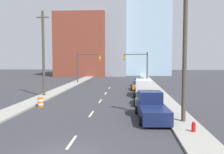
{
  "coord_description": "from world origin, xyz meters",
  "views": [
    {
      "loc": [
        3.33,
        -11.95,
        4.81
      ],
      "look_at": [
        0.79,
        24.04,
        2.2
      ],
      "focal_mm": 40.0,
      "sensor_mm": 36.0,
      "label": 1
    }
  ],
  "objects_px": {
    "traffic_barrel": "(41,102)",
    "sedan_white": "(139,82)",
    "traffic_signal_left": "(84,63)",
    "box_truck_black": "(143,88)",
    "sedan_green": "(145,98)",
    "sedan_orange": "(139,85)",
    "utility_pole_right_near": "(185,55)",
    "pickup_truck_navy": "(152,108)",
    "traffic_signal_right": "(140,63)",
    "utility_pole_left_mid": "(43,53)",
    "fire_hydrant": "(194,128)"
  },
  "relations": [
    {
      "from": "traffic_signal_left",
      "to": "utility_pole_left_mid",
      "type": "bearing_deg",
      "value": -96.5
    },
    {
      "from": "traffic_signal_right",
      "to": "box_truck_black",
      "type": "xyz_separation_m",
      "value": [
        -0.22,
        -16.09,
        -3.01
      ]
    },
    {
      "from": "utility_pole_right_near",
      "to": "fire_hydrant",
      "type": "relative_size",
      "value": 11.94
    },
    {
      "from": "traffic_signal_right",
      "to": "box_truck_black",
      "type": "distance_m",
      "value": 16.37
    },
    {
      "from": "utility_pole_right_near",
      "to": "pickup_truck_navy",
      "type": "bearing_deg",
      "value": 149.28
    },
    {
      "from": "sedan_green",
      "to": "sedan_orange",
      "type": "height_order",
      "value": "sedan_orange"
    },
    {
      "from": "traffic_signal_left",
      "to": "sedan_white",
      "type": "relative_size",
      "value": 1.37
    },
    {
      "from": "fire_hydrant",
      "to": "sedan_white",
      "type": "relative_size",
      "value": 0.19
    },
    {
      "from": "utility_pole_left_mid",
      "to": "pickup_truck_navy",
      "type": "relative_size",
      "value": 1.73
    },
    {
      "from": "pickup_truck_navy",
      "to": "sedan_orange",
      "type": "relative_size",
      "value": 1.41
    },
    {
      "from": "traffic_signal_left",
      "to": "traffic_barrel",
      "type": "distance_m",
      "value": 24.66
    },
    {
      "from": "utility_pole_left_mid",
      "to": "sedan_orange",
      "type": "height_order",
      "value": "utility_pole_left_mid"
    },
    {
      "from": "traffic_signal_left",
      "to": "traffic_signal_right",
      "type": "height_order",
      "value": "same"
    },
    {
      "from": "pickup_truck_navy",
      "to": "utility_pole_right_near",
      "type": "bearing_deg",
      "value": -33.75
    },
    {
      "from": "sedan_green",
      "to": "sedan_orange",
      "type": "relative_size",
      "value": 0.99
    },
    {
      "from": "traffic_signal_left",
      "to": "box_truck_black",
      "type": "bearing_deg",
      "value": -56.3
    },
    {
      "from": "sedan_green",
      "to": "sedan_white",
      "type": "bearing_deg",
      "value": 92.84
    },
    {
      "from": "traffic_signal_left",
      "to": "box_truck_black",
      "type": "xyz_separation_m",
      "value": [
        10.73,
        -16.09,
        -3.01
      ]
    },
    {
      "from": "utility_pole_left_mid",
      "to": "box_truck_black",
      "type": "relative_size",
      "value": 1.71
    },
    {
      "from": "traffic_signal_left",
      "to": "pickup_truck_navy",
      "type": "xyz_separation_m",
      "value": [
        10.7,
        -28.72,
        -3.14
      ]
    },
    {
      "from": "utility_pole_right_near",
      "to": "traffic_barrel",
      "type": "relative_size",
      "value": 10.52
    },
    {
      "from": "sedan_white",
      "to": "traffic_signal_right",
      "type": "bearing_deg",
      "value": 86.86
    },
    {
      "from": "utility_pole_left_mid",
      "to": "traffic_signal_right",
      "type": "bearing_deg",
      "value": 53.72
    },
    {
      "from": "traffic_signal_right",
      "to": "utility_pole_right_near",
      "type": "height_order",
      "value": "utility_pole_right_near"
    },
    {
      "from": "traffic_signal_right",
      "to": "traffic_barrel",
      "type": "relative_size",
      "value": 6.45
    },
    {
      "from": "utility_pole_right_near",
      "to": "sedan_green",
      "type": "relative_size",
      "value": 2.28
    },
    {
      "from": "traffic_barrel",
      "to": "sedan_orange",
      "type": "distance_m",
      "value": 18.16
    },
    {
      "from": "traffic_signal_left",
      "to": "traffic_signal_right",
      "type": "relative_size",
      "value": 1.0
    },
    {
      "from": "traffic_barrel",
      "to": "sedan_white",
      "type": "relative_size",
      "value": 0.21
    },
    {
      "from": "box_truck_black",
      "to": "fire_hydrant",
      "type": "bearing_deg",
      "value": -80.26
    },
    {
      "from": "sedan_green",
      "to": "sedan_white",
      "type": "height_order",
      "value": "sedan_white"
    },
    {
      "from": "traffic_signal_left",
      "to": "sedan_green",
      "type": "distance_m",
      "value": 24.78
    },
    {
      "from": "sedan_white",
      "to": "utility_pole_right_near",
      "type": "bearing_deg",
      "value": -83.14
    },
    {
      "from": "sedan_green",
      "to": "sedan_white",
      "type": "distance_m",
      "value": 17.81
    },
    {
      "from": "traffic_signal_right",
      "to": "traffic_signal_left",
      "type": "bearing_deg",
      "value": 180.0
    },
    {
      "from": "pickup_truck_navy",
      "to": "sedan_white",
      "type": "height_order",
      "value": "pickup_truck_navy"
    },
    {
      "from": "traffic_signal_right",
      "to": "box_truck_black",
      "type": "bearing_deg",
      "value": -90.79
    },
    {
      "from": "sedan_orange",
      "to": "pickup_truck_navy",
      "type": "bearing_deg",
      "value": -86.75
    },
    {
      "from": "traffic_signal_right",
      "to": "sedan_white",
      "type": "distance_m",
      "value": 5.5
    },
    {
      "from": "pickup_truck_navy",
      "to": "sedan_green",
      "type": "height_order",
      "value": "pickup_truck_navy"
    },
    {
      "from": "fire_hydrant",
      "to": "sedan_green",
      "type": "height_order",
      "value": "sedan_green"
    },
    {
      "from": "utility_pole_left_mid",
      "to": "pickup_truck_navy",
      "type": "distance_m",
      "value": 17.49
    },
    {
      "from": "box_truck_black",
      "to": "sedan_orange",
      "type": "bearing_deg",
      "value": 95.26
    },
    {
      "from": "pickup_truck_navy",
      "to": "utility_pole_left_mid",
      "type": "bearing_deg",
      "value": 135.95
    },
    {
      "from": "traffic_signal_left",
      "to": "fire_hydrant",
      "type": "distance_m",
      "value": 35.47
    },
    {
      "from": "sedan_green",
      "to": "traffic_signal_right",
      "type": "bearing_deg",
      "value": 91.94
    },
    {
      "from": "sedan_green",
      "to": "pickup_truck_navy",
      "type": "bearing_deg",
      "value": -85.5
    },
    {
      "from": "fire_hydrant",
      "to": "sedan_green",
      "type": "relative_size",
      "value": 0.19
    },
    {
      "from": "utility_pole_right_near",
      "to": "traffic_barrel",
      "type": "distance_m",
      "value": 14.91
    },
    {
      "from": "traffic_signal_right",
      "to": "utility_pole_right_near",
      "type": "bearing_deg",
      "value": -86.2
    }
  ]
}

